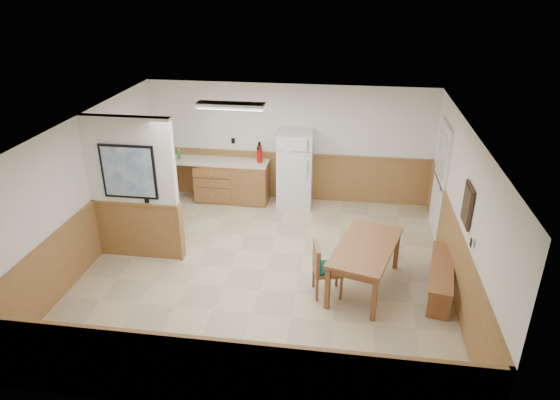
% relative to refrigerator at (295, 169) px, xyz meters
% --- Properties ---
extents(ground, '(6.00, 6.00, 0.00)m').
position_rel_refrigerator_xyz_m(ground, '(-0.18, -2.63, -0.81)').
color(ground, tan).
rests_on(ground, ground).
extents(ceiling, '(6.00, 6.00, 0.02)m').
position_rel_refrigerator_xyz_m(ceiling, '(-0.18, -2.63, 1.69)').
color(ceiling, silver).
rests_on(ceiling, back_wall).
extents(back_wall, '(6.00, 0.02, 2.50)m').
position_rel_refrigerator_xyz_m(back_wall, '(-0.18, 0.37, 0.44)').
color(back_wall, white).
rests_on(back_wall, ground).
extents(right_wall, '(0.02, 6.00, 2.50)m').
position_rel_refrigerator_xyz_m(right_wall, '(2.82, -2.63, 0.44)').
color(right_wall, white).
rests_on(right_wall, ground).
extents(left_wall, '(0.02, 6.00, 2.50)m').
position_rel_refrigerator_xyz_m(left_wall, '(-3.18, -2.63, 0.44)').
color(left_wall, white).
rests_on(left_wall, ground).
extents(wainscot_back, '(6.00, 0.04, 1.00)m').
position_rel_refrigerator_xyz_m(wainscot_back, '(-0.18, 0.35, -0.31)').
color(wainscot_back, '#9C6B3E').
rests_on(wainscot_back, ground).
extents(wainscot_right, '(0.04, 6.00, 1.00)m').
position_rel_refrigerator_xyz_m(wainscot_right, '(2.80, -2.63, -0.31)').
color(wainscot_right, '#9C6B3E').
rests_on(wainscot_right, ground).
extents(wainscot_left, '(0.04, 6.00, 1.00)m').
position_rel_refrigerator_xyz_m(wainscot_left, '(-3.16, -2.63, -0.31)').
color(wainscot_left, '#9C6B3E').
rests_on(wainscot_left, ground).
extents(partition_wall, '(1.50, 0.20, 2.50)m').
position_rel_refrigerator_xyz_m(partition_wall, '(-2.43, -2.43, 0.43)').
color(partition_wall, white).
rests_on(partition_wall, ground).
extents(kitchen_counter, '(2.20, 0.61, 1.00)m').
position_rel_refrigerator_xyz_m(kitchen_counter, '(-1.39, 0.05, -0.35)').
color(kitchen_counter, '#946134').
rests_on(kitchen_counter, ground).
extents(exterior_door, '(0.07, 1.02, 2.15)m').
position_rel_refrigerator_xyz_m(exterior_door, '(2.78, -0.73, 0.25)').
color(exterior_door, white).
rests_on(exterior_door, ground).
extents(kitchen_window, '(0.80, 0.04, 1.00)m').
position_rel_refrigerator_xyz_m(kitchen_window, '(-2.28, 0.35, 0.74)').
color(kitchen_window, white).
rests_on(kitchen_window, back_wall).
extents(wall_painting, '(0.04, 0.50, 0.60)m').
position_rel_refrigerator_xyz_m(wall_painting, '(2.78, -2.93, 0.74)').
color(wall_painting, '#362115').
rests_on(wall_painting, right_wall).
extents(fluorescent_fixture, '(1.20, 0.30, 0.09)m').
position_rel_refrigerator_xyz_m(fluorescent_fixture, '(-0.98, -1.33, 1.64)').
color(fluorescent_fixture, white).
rests_on(fluorescent_fixture, ceiling).
extents(refrigerator, '(0.73, 0.73, 1.61)m').
position_rel_refrigerator_xyz_m(refrigerator, '(0.00, 0.00, 0.00)').
color(refrigerator, white).
rests_on(refrigerator, ground).
extents(dining_table, '(1.22, 1.79, 0.75)m').
position_rel_refrigerator_xyz_m(dining_table, '(1.43, -2.88, -0.15)').
color(dining_table, '#9F5D3A').
rests_on(dining_table, ground).
extents(dining_bench, '(0.61, 1.60, 0.45)m').
position_rel_refrigerator_xyz_m(dining_bench, '(2.61, -2.81, -0.46)').
color(dining_bench, '#9F5D3A').
rests_on(dining_bench, ground).
extents(dining_chair, '(0.66, 0.51, 0.85)m').
position_rel_refrigerator_xyz_m(dining_chair, '(0.79, -3.15, -0.31)').
color(dining_chair, '#9F5D3A').
rests_on(dining_chair, ground).
extents(fire_extinguisher, '(0.14, 0.14, 0.44)m').
position_rel_refrigerator_xyz_m(fire_extinguisher, '(-0.75, 0.06, 0.29)').
color(fire_extinguisher, red).
rests_on(fire_extinguisher, kitchen_counter).
extents(soap_bottle, '(0.08, 0.08, 0.19)m').
position_rel_refrigerator_xyz_m(soap_bottle, '(-2.50, 0.02, 0.19)').
color(soap_bottle, '#198D34').
rests_on(soap_bottle, kitchen_counter).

